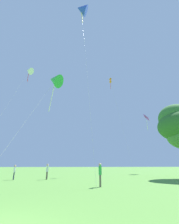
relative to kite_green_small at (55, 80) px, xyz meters
The scene contains 8 objects.
kite_green_small is the anchor object (origin of this frame).
kite_white_distant 22.30m from the kite_green_small, 113.74° to the left, with size 4.87×10.36×22.79m.
kite_purple_streamer 28.58m from the kite_green_small, 44.15° to the left, with size 4.41×8.80×13.43m.
kite_orange_box 20.84m from the kite_green_small, 55.64° to the left, with size 2.43×4.51×20.13m.
kite_blue_delta 17.35m from the kite_green_small, 57.64° to the left, with size 2.13×8.75×27.60m.
person_in_blue_jacket 10.13m from the kite_green_small, 25.38° to the right, with size 0.24×0.56×1.74m.
person_foreground_watcher 11.41m from the kite_green_small, 128.30° to the left, with size 0.28×0.51×1.63m.
person_far_back 10.54m from the kite_green_small, 96.49° to the left, with size 0.36×0.53×1.75m.
Camera 1 is at (2.49, -4.28, 1.55)m, focal length 25.68 mm.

